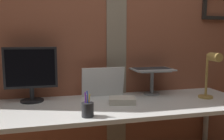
# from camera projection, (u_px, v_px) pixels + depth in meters

# --- Properties ---
(brick_wall_back) EXTENTS (3.43, 0.16, 2.59)m
(brick_wall_back) POSITION_uv_depth(u_px,v_px,m) (104.00, 33.00, 2.16)
(brick_wall_back) COLOR #9E563D
(brick_wall_back) RESTS_ON ground_plane
(desk) EXTENTS (2.16, 0.69, 0.75)m
(desk) POSITION_uv_depth(u_px,v_px,m) (115.00, 112.00, 1.85)
(desk) COLOR white
(desk) RESTS_ON ground_plane
(monitor) EXTENTS (0.41, 0.18, 0.43)m
(monitor) POSITION_uv_depth(u_px,v_px,m) (31.00, 71.00, 1.88)
(monitor) COLOR black
(monitor) RESTS_ON desk
(laptop_stand) EXTENTS (0.28, 0.22, 0.22)m
(laptop_stand) POSITION_uv_depth(u_px,v_px,m) (152.00, 78.00, 2.13)
(laptop_stand) COLOR gray
(laptop_stand) RESTS_ON desk
(laptop) EXTENTS (0.36, 0.31, 0.21)m
(laptop) POSITION_uv_depth(u_px,v_px,m) (149.00, 63.00, 2.18)
(laptop) COLOR #ADB2B7
(laptop) RESTS_ON laptop_stand
(whiteboard_panel) EXTENTS (0.37, 0.07, 0.26)m
(whiteboard_panel) POSITION_uv_depth(u_px,v_px,m) (103.00, 82.00, 2.06)
(whiteboard_panel) COLOR white
(whiteboard_panel) RESTS_ON desk
(desk_lamp) EXTENTS (0.12, 0.20, 0.39)m
(desk_lamp) POSITION_uv_depth(u_px,v_px,m) (211.00, 70.00, 1.94)
(desk_lamp) COLOR tan
(desk_lamp) RESTS_ON desk
(pen_cup) EXTENTS (0.08, 0.08, 0.17)m
(pen_cup) POSITION_uv_depth(u_px,v_px,m) (88.00, 109.00, 1.54)
(pen_cup) COLOR #262628
(pen_cup) RESTS_ON desk
(paper_clutter_stack) EXTENTS (0.22, 0.18, 0.05)m
(paper_clutter_stack) POSITION_uv_depth(u_px,v_px,m) (122.00, 100.00, 1.85)
(paper_clutter_stack) COLOR silver
(paper_clutter_stack) RESTS_ON desk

